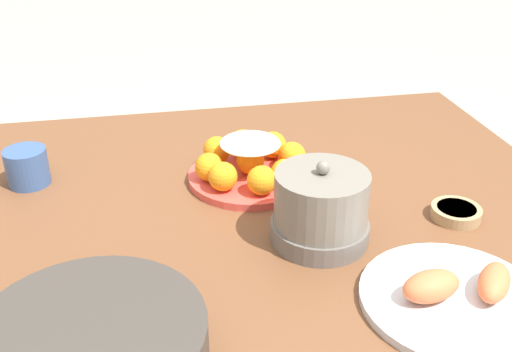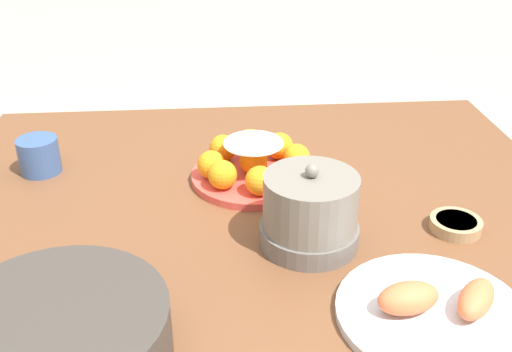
{
  "view_description": "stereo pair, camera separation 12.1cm",
  "coord_description": "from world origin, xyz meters",
  "px_view_note": "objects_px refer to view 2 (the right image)",
  "views": [
    {
      "loc": [
        0.21,
        0.99,
        1.33
      ],
      "look_at": [
        -0.0,
        -0.06,
        0.76
      ],
      "focal_mm": 42.0,
      "sensor_mm": 36.0,
      "label": 1
    },
    {
      "loc": [
        0.09,
        1.0,
        1.33
      ],
      "look_at": [
        -0.0,
        -0.06,
        0.76
      ],
      "focal_mm": 42.0,
      "sensor_mm": 36.0,
      "label": 2
    }
  ],
  "objects_px": {
    "seafood_platter": "(434,310)",
    "sauce_bowl": "(456,224)",
    "warming_pot": "(310,212)",
    "dining_table": "(258,244)",
    "cup_near": "(39,156)",
    "serving_bowl": "(57,333)",
    "cake_plate": "(254,164)"
  },
  "relations": [
    {
      "from": "dining_table",
      "to": "sauce_bowl",
      "type": "relative_size",
      "value": 13.63
    },
    {
      "from": "serving_bowl",
      "to": "warming_pot",
      "type": "distance_m",
      "value": 0.46
    },
    {
      "from": "dining_table",
      "to": "seafood_platter",
      "type": "xyz_separation_m",
      "value": [
        -0.23,
        0.34,
        0.1
      ]
    },
    {
      "from": "seafood_platter",
      "to": "cup_near",
      "type": "height_order",
      "value": "cup_near"
    },
    {
      "from": "cake_plate",
      "to": "sauce_bowl",
      "type": "height_order",
      "value": "cake_plate"
    },
    {
      "from": "dining_table",
      "to": "warming_pot",
      "type": "distance_m",
      "value": 0.21
    },
    {
      "from": "seafood_platter",
      "to": "cup_near",
      "type": "relative_size",
      "value": 3.32
    },
    {
      "from": "cake_plate",
      "to": "sauce_bowl",
      "type": "distance_m",
      "value": 0.42
    },
    {
      "from": "cake_plate",
      "to": "warming_pot",
      "type": "distance_m",
      "value": 0.26
    },
    {
      "from": "serving_bowl",
      "to": "sauce_bowl",
      "type": "height_order",
      "value": "serving_bowl"
    },
    {
      "from": "dining_table",
      "to": "warming_pot",
      "type": "xyz_separation_m",
      "value": [
        -0.08,
        0.13,
        0.15
      ]
    },
    {
      "from": "cup_near",
      "to": "serving_bowl",
      "type": "bearing_deg",
      "value": 105.44
    },
    {
      "from": "cake_plate",
      "to": "cup_near",
      "type": "xyz_separation_m",
      "value": [
        0.46,
        -0.07,
        0.0
      ]
    },
    {
      "from": "seafood_platter",
      "to": "warming_pot",
      "type": "distance_m",
      "value": 0.27
    },
    {
      "from": "cake_plate",
      "to": "dining_table",
      "type": "bearing_deg",
      "value": 89.68
    },
    {
      "from": "serving_bowl",
      "to": "sauce_bowl",
      "type": "xyz_separation_m",
      "value": [
        -0.66,
        -0.27,
        -0.03
      ]
    },
    {
      "from": "dining_table",
      "to": "warming_pot",
      "type": "relative_size",
      "value": 7.3
    },
    {
      "from": "serving_bowl",
      "to": "cup_near",
      "type": "relative_size",
      "value": 3.53
    },
    {
      "from": "dining_table",
      "to": "cup_near",
      "type": "distance_m",
      "value": 0.51
    },
    {
      "from": "sauce_bowl",
      "to": "warming_pot",
      "type": "relative_size",
      "value": 0.54
    },
    {
      "from": "dining_table",
      "to": "sauce_bowl",
      "type": "bearing_deg",
      "value": 163.32
    },
    {
      "from": "serving_bowl",
      "to": "sauce_bowl",
      "type": "distance_m",
      "value": 0.71
    },
    {
      "from": "cake_plate",
      "to": "cup_near",
      "type": "bearing_deg",
      "value": -9.19
    },
    {
      "from": "cake_plate",
      "to": "cup_near",
      "type": "relative_size",
      "value": 3.03
    },
    {
      "from": "cake_plate",
      "to": "serving_bowl",
      "type": "distance_m",
      "value": 0.58
    },
    {
      "from": "sauce_bowl",
      "to": "warming_pot",
      "type": "height_order",
      "value": "warming_pot"
    },
    {
      "from": "serving_bowl",
      "to": "warming_pot",
      "type": "xyz_separation_m",
      "value": [
        -0.38,
        -0.25,
        0.02
      ]
    },
    {
      "from": "dining_table",
      "to": "cup_near",
      "type": "relative_size",
      "value": 14.76
    },
    {
      "from": "cake_plate",
      "to": "seafood_platter",
      "type": "relative_size",
      "value": 0.91
    },
    {
      "from": "seafood_platter",
      "to": "sauce_bowl",
      "type": "bearing_deg",
      "value": -117.98
    },
    {
      "from": "cake_plate",
      "to": "cup_near",
      "type": "height_order",
      "value": "cake_plate"
    },
    {
      "from": "seafood_platter",
      "to": "cup_near",
      "type": "bearing_deg",
      "value": -37.34
    }
  ]
}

